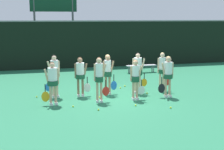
{
  "coord_description": "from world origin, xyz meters",
  "views": [
    {
      "loc": [
        -3.19,
        -12.4,
        3.34
      ],
      "look_at": [
        0.01,
        0.1,
        0.95
      ],
      "focal_mm": 50.0,
      "sensor_mm": 36.0,
      "label": 1
    }
  ],
  "objects_px": {
    "player_3": "(168,73)",
    "player_7": "(138,69)",
    "tennis_ball_4": "(163,85)",
    "player_1": "(99,76)",
    "player_4": "(54,73)",
    "tennis_ball_8": "(171,108)",
    "tennis_ball_5": "(147,93)",
    "tennis_ball_3": "(37,97)",
    "scoreboard": "(54,8)",
    "tennis_ball_1": "(98,110)",
    "player_2": "(136,76)",
    "player_0": "(52,80)",
    "tennis_ball_7": "(100,97)",
    "bench_courtside": "(141,66)",
    "player_6": "(108,71)",
    "player_8": "(162,68)",
    "tennis_ball_2": "(125,86)",
    "tennis_ball_6": "(73,106)",
    "tennis_ball_9": "(120,88)",
    "player_5": "(80,73)",
    "tennis_ball_0": "(136,105)"
  },
  "relations": [
    {
      "from": "player_3",
      "to": "player_7",
      "type": "height_order",
      "value": "player_7"
    },
    {
      "from": "tennis_ball_4",
      "to": "player_1",
      "type": "bearing_deg",
      "value": -148.65
    },
    {
      "from": "player_4",
      "to": "tennis_ball_8",
      "type": "height_order",
      "value": "player_4"
    },
    {
      "from": "tennis_ball_5",
      "to": "tennis_ball_3",
      "type": "bearing_deg",
      "value": 173.35
    },
    {
      "from": "player_1",
      "to": "tennis_ball_4",
      "type": "xyz_separation_m",
      "value": [
        3.71,
        2.26,
        -1.03
      ]
    },
    {
      "from": "scoreboard",
      "to": "tennis_ball_4",
      "type": "relative_size",
      "value": 76.05
    },
    {
      "from": "scoreboard",
      "to": "player_4",
      "type": "bearing_deg",
      "value": -94.31
    },
    {
      "from": "tennis_ball_3",
      "to": "tennis_ball_5",
      "type": "xyz_separation_m",
      "value": [
        4.76,
        -0.55,
        0.0
      ]
    },
    {
      "from": "player_1",
      "to": "tennis_ball_4",
      "type": "relative_size",
      "value": 26.41
    },
    {
      "from": "tennis_ball_1",
      "to": "player_2",
      "type": "bearing_deg",
      "value": 32.16
    },
    {
      "from": "player_4",
      "to": "player_1",
      "type": "bearing_deg",
      "value": -47.49
    },
    {
      "from": "player_0",
      "to": "player_4",
      "type": "bearing_deg",
      "value": 75.67
    },
    {
      "from": "tennis_ball_7",
      "to": "player_2",
      "type": "bearing_deg",
      "value": -24.25
    },
    {
      "from": "player_0",
      "to": "bench_courtside",
      "type": "bearing_deg",
      "value": 39.47
    },
    {
      "from": "player_6",
      "to": "tennis_ball_3",
      "type": "bearing_deg",
      "value": -178.69
    },
    {
      "from": "player_8",
      "to": "tennis_ball_2",
      "type": "xyz_separation_m",
      "value": [
        -1.39,
        1.26,
        -1.01
      ]
    },
    {
      "from": "player_7",
      "to": "tennis_ball_6",
      "type": "height_order",
      "value": "player_7"
    },
    {
      "from": "tennis_ball_1",
      "to": "tennis_ball_9",
      "type": "bearing_deg",
      "value": 61.56
    },
    {
      "from": "player_1",
      "to": "player_4",
      "type": "xyz_separation_m",
      "value": [
        -1.67,
        1.2,
        0.0
      ]
    },
    {
      "from": "player_4",
      "to": "player_3",
      "type": "bearing_deg",
      "value": -25.63
    },
    {
      "from": "player_2",
      "to": "tennis_ball_6",
      "type": "relative_size",
      "value": 25.99
    },
    {
      "from": "tennis_ball_8",
      "to": "tennis_ball_1",
      "type": "bearing_deg",
      "value": 170.83
    },
    {
      "from": "player_2",
      "to": "player_5",
      "type": "height_order",
      "value": "player_5"
    },
    {
      "from": "tennis_ball_2",
      "to": "tennis_ball_9",
      "type": "bearing_deg",
      "value": -134.68
    },
    {
      "from": "bench_courtside",
      "to": "tennis_ball_7",
      "type": "xyz_separation_m",
      "value": [
        -3.76,
        -5.38,
        -0.37
      ]
    },
    {
      "from": "player_5",
      "to": "tennis_ball_2",
      "type": "height_order",
      "value": "player_5"
    },
    {
      "from": "bench_courtside",
      "to": "tennis_ball_9",
      "type": "bearing_deg",
      "value": -122.0
    },
    {
      "from": "bench_courtside",
      "to": "tennis_ball_9",
      "type": "relative_size",
      "value": 27.87
    },
    {
      "from": "scoreboard",
      "to": "tennis_ball_3",
      "type": "bearing_deg",
      "value": -99.02
    },
    {
      "from": "player_1",
      "to": "player_2",
      "type": "distance_m",
      "value": 1.5
    },
    {
      "from": "player_4",
      "to": "player_5",
      "type": "height_order",
      "value": "player_4"
    },
    {
      "from": "player_0",
      "to": "player_6",
      "type": "bearing_deg",
      "value": 17.71
    },
    {
      "from": "player_2",
      "to": "tennis_ball_4",
      "type": "xyz_separation_m",
      "value": [
        2.2,
        2.28,
        -0.94
      ]
    },
    {
      "from": "player_2",
      "to": "tennis_ball_5",
      "type": "relative_size",
      "value": 24.6
    },
    {
      "from": "tennis_ball_5",
      "to": "tennis_ball_1",
      "type": "bearing_deg",
      "value": -143.67
    },
    {
      "from": "player_7",
      "to": "tennis_ball_9",
      "type": "relative_size",
      "value": 27.16
    },
    {
      "from": "player_7",
      "to": "player_6",
      "type": "bearing_deg",
      "value": -174.86
    },
    {
      "from": "player_1",
      "to": "tennis_ball_8",
      "type": "relative_size",
      "value": 25.32
    },
    {
      "from": "player_0",
      "to": "tennis_ball_6",
      "type": "bearing_deg",
      "value": -44.27
    },
    {
      "from": "player_0",
      "to": "player_4",
      "type": "xyz_separation_m",
      "value": [
        0.16,
        1.15,
        0.07
      ]
    },
    {
      "from": "player_2",
      "to": "player_8",
      "type": "distance_m",
      "value": 2.06
    },
    {
      "from": "player_3",
      "to": "tennis_ball_9",
      "type": "xyz_separation_m",
      "value": [
        -1.5,
        2.03,
        -1.01
      ]
    },
    {
      "from": "scoreboard",
      "to": "tennis_ball_8",
      "type": "xyz_separation_m",
      "value": [
        3.33,
        -12.17,
        -3.96
      ]
    },
    {
      "from": "tennis_ball_0",
      "to": "tennis_ball_1",
      "type": "relative_size",
      "value": 1.04
    },
    {
      "from": "tennis_ball_8",
      "to": "player_3",
      "type": "bearing_deg",
      "value": 69.98
    },
    {
      "from": "player_3",
      "to": "player_7",
      "type": "xyz_separation_m",
      "value": [
        -0.99,
        0.98,
        0.03
      ]
    },
    {
      "from": "player_5",
      "to": "player_6",
      "type": "relative_size",
      "value": 0.96
    },
    {
      "from": "player_4",
      "to": "tennis_ball_8",
      "type": "relative_size",
      "value": 25.27
    },
    {
      "from": "player_5",
      "to": "tennis_ball_8",
      "type": "relative_size",
      "value": 23.65
    },
    {
      "from": "tennis_ball_4",
      "to": "tennis_ball_5",
      "type": "xyz_separation_m",
      "value": [
        -1.38,
        -1.48,
        -0.0
      ]
    }
  ]
}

